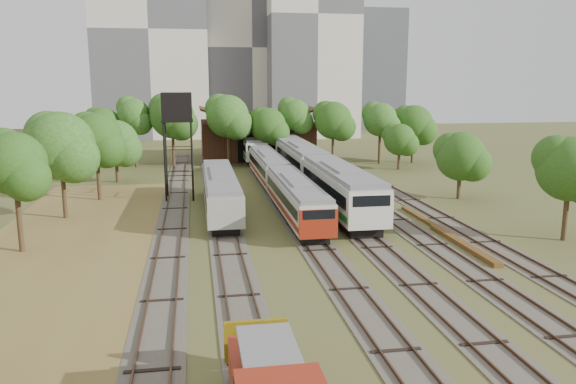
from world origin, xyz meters
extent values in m
plane|color=#475123|center=(0.00, 0.00, 0.00)|extent=(240.00, 240.00, 0.00)
cube|color=brown|center=(-18.00, 8.00, 0.02)|extent=(14.00, 60.00, 0.04)
cube|color=#4C473D|center=(-12.00, 25.00, 0.03)|extent=(2.60, 80.00, 0.06)
cube|color=#472D1E|center=(-12.72, 25.00, 0.12)|extent=(0.08, 80.00, 0.14)
cube|color=#472D1E|center=(-11.28, 25.00, 0.12)|extent=(0.08, 80.00, 0.14)
cube|color=#4C473D|center=(-8.00, 25.00, 0.03)|extent=(2.60, 80.00, 0.06)
cube|color=#472D1E|center=(-8.72, 25.00, 0.12)|extent=(0.08, 80.00, 0.14)
cube|color=#472D1E|center=(-7.28, 25.00, 0.12)|extent=(0.08, 80.00, 0.14)
cube|color=#4C473D|center=(-2.00, 25.00, 0.03)|extent=(2.60, 80.00, 0.06)
cube|color=#472D1E|center=(-2.72, 25.00, 0.12)|extent=(0.08, 80.00, 0.14)
cube|color=#472D1E|center=(-1.28, 25.00, 0.12)|extent=(0.08, 80.00, 0.14)
cube|color=#4C473D|center=(2.00, 25.00, 0.03)|extent=(2.60, 80.00, 0.06)
cube|color=#472D1E|center=(1.28, 25.00, 0.12)|extent=(0.08, 80.00, 0.14)
cube|color=#472D1E|center=(2.72, 25.00, 0.12)|extent=(0.08, 80.00, 0.14)
cube|color=#4C473D|center=(6.00, 25.00, 0.03)|extent=(2.60, 80.00, 0.06)
cube|color=#472D1E|center=(5.28, 25.00, 0.12)|extent=(0.08, 80.00, 0.14)
cube|color=#472D1E|center=(6.72, 25.00, 0.12)|extent=(0.08, 80.00, 0.14)
cube|color=#4C473D|center=(10.00, 25.00, 0.03)|extent=(2.60, 80.00, 0.06)
cube|color=#472D1E|center=(9.28, 25.00, 0.12)|extent=(0.08, 80.00, 0.14)
cube|color=#472D1E|center=(10.72, 25.00, 0.12)|extent=(0.08, 80.00, 0.14)
cube|color=black|center=(-2.00, 19.43, 0.36)|extent=(1.99, 15.64, 0.72)
cube|color=beige|center=(-2.00, 19.43, 1.86)|extent=(2.63, 17.00, 2.26)
cube|color=black|center=(-2.00, 19.43, 2.13)|extent=(2.69, 15.64, 0.77)
cube|color=slate|center=(-2.00, 19.43, 3.15)|extent=(2.42, 16.66, 0.33)
cube|color=maroon|center=(-2.00, 19.43, 1.22)|extent=(2.69, 16.66, 0.41)
cube|color=maroon|center=(-2.00, 10.98, 1.74)|extent=(2.67, 0.25, 2.04)
cube|color=black|center=(-2.00, 36.93, 0.36)|extent=(1.99, 15.64, 0.72)
cube|color=beige|center=(-2.00, 36.93, 1.86)|extent=(2.63, 17.00, 2.26)
cube|color=black|center=(-2.00, 36.93, 2.13)|extent=(2.69, 15.64, 0.77)
cube|color=slate|center=(-2.00, 36.93, 3.15)|extent=(2.42, 16.66, 0.33)
cube|color=maroon|center=(-2.00, 36.93, 1.22)|extent=(2.69, 16.66, 0.41)
cube|color=black|center=(2.00, 20.50, 0.45)|extent=(2.45, 15.64, 0.89)
cube|color=beige|center=(2.00, 20.50, 2.29)|extent=(3.24, 17.00, 2.79)
cube|color=black|center=(2.00, 20.50, 2.62)|extent=(3.30, 15.64, 0.95)
cube|color=slate|center=(2.00, 20.50, 3.88)|extent=(2.98, 16.66, 0.40)
cube|color=#1A6924|center=(2.00, 20.50, 1.51)|extent=(3.30, 16.66, 0.50)
cube|color=beige|center=(2.00, 12.05, 2.15)|extent=(3.28, 0.25, 2.51)
cube|color=black|center=(2.00, 38.00, 0.45)|extent=(2.45, 15.64, 0.89)
cube|color=beige|center=(2.00, 38.00, 2.29)|extent=(3.24, 17.00, 2.79)
cube|color=black|center=(2.00, 38.00, 2.62)|extent=(3.30, 15.64, 0.95)
cube|color=slate|center=(2.00, 38.00, 3.88)|extent=(2.98, 16.66, 0.40)
cube|color=#1A6924|center=(2.00, 38.00, 1.51)|extent=(3.30, 16.66, 0.50)
cube|color=black|center=(2.00, 55.50, 0.45)|extent=(2.45, 15.64, 0.89)
cube|color=beige|center=(2.00, 55.50, 2.29)|extent=(3.24, 17.00, 2.79)
cube|color=black|center=(2.00, 55.50, 2.62)|extent=(3.30, 15.64, 0.95)
cube|color=slate|center=(2.00, 55.50, 3.88)|extent=(2.98, 16.66, 0.40)
cube|color=#1A6924|center=(2.00, 55.50, 1.51)|extent=(3.30, 16.66, 0.50)
cube|color=black|center=(-2.00, 56.00, 0.40)|extent=(2.20, 14.72, 0.80)
cube|color=beige|center=(-2.00, 56.00, 2.05)|extent=(2.89, 16.00, 2.50)
cube|color=black|center=(-2.00, 56.00, 2.35)|extent=(2.95, 14.72, 0.85)
cube|color=slate|center=(-2.00, 56.00, 3.47)|extent=(2.66, 15.68, 0.36)
cube|color=#1A6924|center=(-2.00, 56.00, 1.35)|extent=(2.95, 15.68, 0.45)
cube|color=beige|center=(-2.00, 48.05, 1.92)|extent=(2.93, 0.25, 2.25)
cube|color=maroon|center=(-8.00, -8.13, 1.49)|extent=(2.26, 4.40, 1.36)
cube|color=gold|center=(-8.00, -4.98, 1.45)|extent=(2.44, 0.20, 1.63)
cube|color=slate|center=(-8.00, -8.93, 2.98)|extent=(1.81, 3.60, 0.18)
cube|color=black|center=(-8.00, 23.22, 0.37)|extent=(2.06, 16.56, 0.75)
cube|color=gray|center=(-8.00, 23.22, 1.92)|extent=(2.71, 18.00, 2.34)
cube|color=black|center=(-8.00, 23.22, 2.20)|extent=(2.77, 16.56, 0.80)
cube|color=slate|center=(-8.00, 23.22, 3.26)|extent=(2.50, 17.64, 0.34)
cylinder|color=black|center=(-12.88, 28.36, 3.73)|extent=(0.19, 0.19, 7.47)
cylinder|color=black|center=(-10.36, 28.36, 3.73)|extent=(0.19, 0.19, 7.47)
cylinder|color=black|center=(-12.88, 30.88, 3.73)|extent=(0.19, 0.19, 7.47)
cylinder|color=black|center=(-10.36, 30.88, 3.73)|extent=(0.19, 0.19, 7.47)
cube|color=black|center=(-11.62, 29.62, 7.57)|extent=(2.94, 2.94, 0.20)
cube|color=black|center=(-11.62, 29.62, 8.93)|extent=(2.80, 2.80, 2.52)
cube|color=brown|center=(8.00, 9.95, 0.16)|extent=(0.64, 9.53, 0.32)
cube|color=brown|center=(8.20, 17.69, 0.13)|extent=(0.49, 7.84, 0.25)
cube|color=#391E14|center=(-1.00, 58.00, 2.75)|extent=(16.00, 11.00, 5.50)
cube|color=#391E14|center=(-5.00, 58.00, 6.10)|extent=(8.45, 11.55, 2.96)
cube|color=#391E14|center=(3.00, 58.00, 6.10)|extent=(8.45, 11.55, 2.96)
cube|color=black|center=(-1.00, 52.55, 2.20)|extent=(6.40, 0.15, 4.12)
cylinder|color=#382616|center=(-21.69, 13.61, 2.34)|extent=(0.36, 0.36, 4.68)
sphere|color=#244D14|center=(-21.69, 13.61, 5.96)|extent=(4.15, 4.15, 4.15)
cylinder|color=#382616|center=(-20.86, 23.00, 2.38)|extent=(0.36, 0.36, 4.76)
sphere|color=#244D14|center=(-20.86, 23.00, 6.05)|extent=(5.58, 5.58, 5.58)
cylinder|color=#382616|center=(-19.25, 30.20, 2.31)|extent=(0.36, 0.36, 4.62)
sphere|color=#244D14|center=(-19.25, 30.20, 5.88)|extent=(4.93, 4.93, 4.93)
cylinder|color=#382616|center=(-18.85, 40.11, 1.73)|extent=(0.36, 0.36, 3.47)
sphere|color=#244D14|center=(-18.85, 40.11, 4.42)|extent=(5.23, 5.23, 5.23)
cylinder|color=#382616|center=(-21.78, 51.19, 2.17)|extent=(0.36, 0.36, 4.34)
sphere|color=#244D14|center=(-21.78, 51.19, 5.53)|extent=(4.80, 4.80, 4.80)
cylinder|color=#382616|center=(-17.83, 51.33, 2.72)|extent=(0.36, 0.36, 5.45)
sphere|color=#244D14|center=(-17.83, 51.33, 6.93)|extent=(4.28, 4.28, 4.28)
cylinder|color=#382616|center=(-12.86, 50.11, 2.66)|extent=(0.36, 0.36, 5.33)
sphere|color=#244D14|center=(-12.86, 50.11, 6.78)|extent=(5.77, 5.77, 5.77)
cylinder|color=#382616|center=(-5.66, 49.83, 2.64)|extent=(0.36, 0.36, 5.27)
sphere|color=#244D14|center=(-5.66, 49.83, 6.71)|extent=(5.65, 5.65, 5.65)
cylinder|color=#382616|center=(-0.37, 49.10, 2.13)|extent=(0.36, 0.36, 4.27)
sphere|color=#244D14|center=(-0.37, 49.10, 5.43)|extent=(4.80, 4.80, 4.80)
cylinder|color=#382616|center=(3.65, 51.68, 2.63)|extent=(0.36, 0.36, 5.26)
sphere|color=#244D14|center=(3.65, 51.68, 6.70)|extent=(4.34, 4.34, 4.34)
cylinder|color=#382616|center=(8.64, 49.77, 2.36)|extent=(0.36, 0.36, 4.73)
sphere|color=#244D14|center=(8.64, 49.77, 6.02)|extent=(5.10, 5.10, 5.10)
cylinder|color=#382616|center=(15.06, 49.00, 2.40)|extent=(0.36, 0.36, 4.80)
sphere|color=#244D14|center=(15.06, 49.00, 6.11)|extent=(4.61, 4.61, 4.61)
cylinder|color=#382616|center=(20.00, 49.30, 2.09)|extent=(0.36, 0.36, 4.18)
sphere|color=#244D14|center=(20.00, 49.30, 5.32)|extent=(5.43, 5.43, 5.43)
cylinder|color=#382616|center=(15.81, 10.15, 2.04)|extent=(0.36, 0.36, 4.07)
sphere|color=#244D14|center=(15.81, 10.15, 5.18)|extent=(4.57, 4.57, 4.57)
cylinder|color=#382616|center=(15.04, 25.00, 1.63)|extent=(0.36, 0.36, 3.27)
sphere|color=#244D14|center=(15.04, 25.00, 4.16)|extent=(4.70, 4.70, 4.70)
cylinder|color=#382616|center=(15.96, 43.77, 1.53)|extent=(0.36, 0.36, 3.05)
sphere|color=#244D14|center=(15.96, 43.77, 3.88)|extent=(4.08, 4.08, 4.08)
cube|color=beige|center=(-18.00, 95.00, 21.00)|extent=(22.00, 16.00, 42.00)
cube|color=beige|center=(2.00, 100.00, 18.00)|extent=(20.00, 18.00, 36.00)
cube|color=beige|center=(14.00, 92.00, 24.00)|extent=(18.00, 16.00, 48.00)
cube|color=#46494F|center=(34.00, 110.00, 14.00)|extent=(12.00, 12.00, 28.00)
camera|label=1|loc=(-10.09, -24.88, 11.17)|focal=35.00mm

